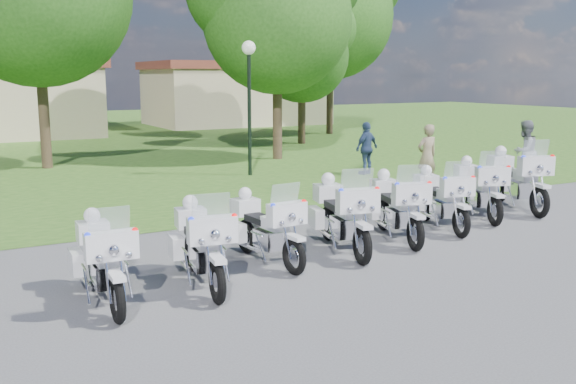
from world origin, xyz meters
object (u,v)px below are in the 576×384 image
motorcycle_4 (396,206)px  bystander_b (524,152)px  motorcycle_0 (102,258)px  motorcycle_1 (201,243)px  motorcycle_7 (516,178)px  motorcycle_5 (440,198)px  motorcycle_2 (265,227)px  bystander_c (367,148)px  motorcycle_6 (478,188)px  motorcycle_3 (341,214)px  lamp_post (249,75)px  bystander_a (427,156)px

motorcycle_4 → bystander_b: bystander_b is taller
motorcycle_0 → motorcycle_1: motorcycle_1 is taller
motorcycle_1 → motorcycle_7: bearing=-160.8°
motorcycle_4 → motorcycle_5: size_ratio=1.04×
motorcycle_2 → bystander_b: 11.37m
motorcycle_0 → bystander_b: bystander_b is taller
bystander_c → motorcycle_7: bearing=73.9°
motorcycle_5 → bystander_c: bystander_c is taller
motorcycle_1 → bystander_c: 11.91m
motorcycle_2 → bystander_b: (10.71, 3.78, 0.32)m
motorcycle_6 → motorcycle_3: bearing=34.8°
motorcycle_3 → motorcycle_5: bearing=-157.2°
motorcycle_0 → lamp_post: lamp_post is taller
motorcycle_5 → bystander_b: size_ratio=1.18×
motorcycle_7 → bystander_c: bearing=-71.2°
motorcycle_3 → bystander_a: (5.98, 4.56, 0.22)m
motorcycle_6 → bystander_a: (1.64, 3.65, 0.23)m
bystander_a → motorcycle_7: bearing=88.5°
motorcycle_0 → bystander_c: size_ratio=1.31×
motorcycle_3 → motorcycle_1: bearing=24.3°
lamp_post → motorcycle_6: bearing=-76.7°
motorcycle_1 → motorcycle_2: bearing=-148.5°
motorcycle_0 → bystander_a: bystander_a is taller
bystander_b → motorcycle_3: bearing=14.0°
lamp_post → bystander_b: bearing=-38.1°
motorcycle_3 → bystander_a: 7.52m
motorcycle_4 → lamp_post: 9.25m
motorcycle_3 → bystander_c: bearing=-115.6°
motorcycle_0 → lamp_post: size_ratio=0.53×
motorcycle_6 → motorcycle_1: bearing=34.6°
motorcycle_0 → bystander_b: bearing=-159.5°
motorcycle_4 → bystander_a: bearing=-119.6°
bystander_c → motorcycle_3: bearing=35.7°
motorcycle_6 → bystander_a: size_ratio=1.24×
motorcycle_0 → motorcycle_4: motorcycle_4 is taller
motorcycle_0 → motorcycle_1: (1.52, 0.07, 0.02)m
motorcycle_2 → motorcycle_3: (1.59, -0.00, 0.07)m
bystander_a → bystander_b: (3.14, -0.77, 0.03)m
lamp_post → motorcycle_1: bearing=-119.4°
motorcycle_1 → motorcycle_6: size_ratio=1.03×
motorcycle_2 → motorcycle_6: 6.00m
motorcycle_2 → bystander_a: bystander_a is taller
motorcycle_4 → motorcycle_6: bearing=-149.6°
motorcycle_2 → motorcycle_5: bearing=-177.8°
motorcycle_2 → motorcycle_3: motorcycle_3 is taller
motorcycle_7 → bystander_b: bearing=-122.1°
motorcycle_6 → bystander_c: size_ratio=1.31×
motorcycle_4 → bystander_b: (7.70, 3.58, 0.27)m
motorcycle_0 → motorcycle_3: (4.52, 0.67, 0.05)m
motorcycle_0 → motorcycle_6: size_ratio=1.00×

